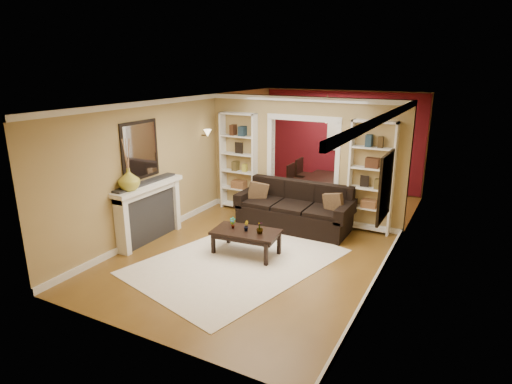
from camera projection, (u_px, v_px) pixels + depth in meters
The scene contains 30 objects.
floor at pixel (280, 234), 8.81m from camera, with size 8.00×8.00×0.00m, color brown.
ceiling at pixel (282, 100), 8.04m from camera, with size 8.00×8.00×0.00m, color white.
wall_back at pixel (341, 140), 11.82m from camera, with size 8.00×8.00×0.00m, color tan.
wall_front at pixel (139, 240), 5.04m from camera, with size 8.00×8.00×0.00m, color tan.
wall_left at pixel (188, 159), 9.44m from camera, with size 8.00×8.00×0.00m, color tan.
wall_right at pixel (398, 184), 7.42m from camera, with size 8.00×8.00×0.00m, color tan.
partition_wall at pixel (303, 159), 9.44m from camera, with size 4.50×0.15×2.70m, color tan.
red_back_panel at pixel (341, 141), 11.80m from camera, with size 4.44×0.04×2.64m, color maroon.
dining_window at pixel (341, 133), 11.70m from camera, with size 0.78×0.03×0.98m, color #8CA5CC.
area_rug at pixel (238, 261), 7.55m from camera, with size 2.52×3.52×0.01m, color white.
sofa at pixel (294, 207), 9.00m from camera, with size 2.41×1.04×0.94m, color black.
pillow_left at pixel (258, 193), 9.32m from camera, with size 0.42×0.12×0.42m, color brown.
pillow_right at pixel (333, 204), 8.55m from camera, with size 0.41×0.12×0.41m, color brown.
coffee_table at pixel (246, 242), 7.80m from camera, with size 1.20×0.65×0.46m, color black.
plant_left at pixel (233, 223), 7.83m from camera, with size 0.11×0.08×0.21m, color #336626.
plant_center at pixel (246, 226), 7.71m from camera, with size 0.10×0.08×0.19m, color #336626.
plant_right at pixel (260, 228), 7.58m from camera, with size 0.12×0.12×0.22m, color #336626.
bookshelf_left at pixel (239, 162), 10.05m from camera, with size 0.90×0.30×2.30m, color white.
bookshelf_right at pixel (371, 177), 8.66m from camera, with size 0.90×0.30×2.30m, color white.
fireplace at pixel (150, 213), 8.32m from camera, with size 0.32×1.70×1.16m, color white.
vase at pixel (129, 179), 7.69m from camera, with size 0.39×0.39×0.40m, color gold.
mirror at pixel (140, 150), 8.03m from camera, with size 0.03×0.95×1.10m, color silver.
wall_sconce at pixel (205, 134), 9.72m from camera, with size 0.18×0.18×0.22m, color #FFE0A5.
framed_art at pixel (385, 187), 6.53m from camera, with size 0.04×0.85×1.05m, color black.
dining_table at pixel (323, 188), 11.09m from camera, with size 0.88×1.58×0.55m, color black.
dining_chair_nw at pixel (299, 181), 11.03m from camera, with size 0.45×0.45×0.92m, color black.
dining_chair_ne at pixel (341, 188), 10.54m from camera, with size 0.42×0.42×0.85m, color black.
dining_chair_sw at pixel (308, 176), 11.53m from camera, with size 0.47×0.47×0.95m, color black.
dining_chair_se at pixel (347, 184), 11.06m from camera, with size 0.38×0.38×0.76m, color black.
chandelier at pixel (327, 121), 10.52m from camera, with size 0.50×0.50×0.30m, color #3E2F1C.
Camera 1 is at (3.42, -7.47, 3.33)m, focal length 30.00 mm.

